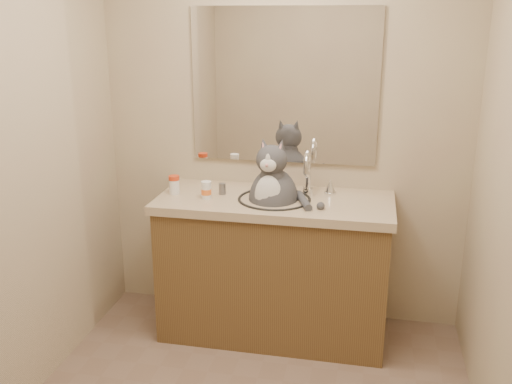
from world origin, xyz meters
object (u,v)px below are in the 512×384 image
Objects in this scene: pill_bottle_redcap at (174,185)px; pill_bottle_orange at (206,190)px; cat at (273,196)px; grey_canister at (222,189)px.

pill_bottle_redcap is 0.21m from pill_bottle_orange.
cat is 8.74× the size of grey_canister.
cat is 5.61× the size of pill_bottle_orange.
pill_bottle_redcap is (-0.58, -0.01, 0.03)m from cat.
pill_bottle_redcap reaches higher than pill_bottle_orange.
pill_bottle_orange is at bearing -124.96° from grey_canister.
cat is 0.38m from pill_bottle_orange.
pill_bottle_redcap is 1.08× the size of pill_bottle_orange.
pill_bottle_redcap reaches higher than grey_canister.
pill_bottle_orange is at bearing -13.37° from pill_bottle_redcap.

